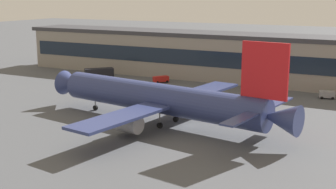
# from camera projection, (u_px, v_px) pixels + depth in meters

# --- Properties ---
(ground_plane) EXTENTS (600.00, 600.00, 0.00)m
(ground_plane) POSITION_uv_depth(u_px,v_px,m) (186.00, 126.00, 88.25)
(ground_plane) COLOR #4C4F54
(terminal_building) EXTENTS (159.72, 15.24, 13.76)m
(terminal_building) POSITION_uv_depth(u_px,v_px,m) (262.00, 59.00, 130.09)
(terminal_building) COLOR gray
(terminal_building) RESTS_ON ground_plane
(airliner) EXTENTS (55.73, 47.52, 17.33)m
(airliner) POSITION_uv_depth(u_px,v_px,m) (162.00, 99.00, 88.54)
(airliner) COLOR navy
(airliner) RESTS_ON ground_plane
(fuel_truck) EXTENTS (7.90, 7.94, 3.35)m
(fuel_truck) POSITION_uv_depth(u_px,v_px,m) (100.00, 73.00, 135.89)
(fuel_truck) COLOR black
(fuel_truck) RESTS_ON ground_plane
(baggage_tug) EXTENTS (3.98, 2.84, 1.85)m
(baggage_tug) POSITION_uv_depth(u_px,v_px,m) (327.00, 94.00, 110.97)
(baggage_tug) COLOR gray
(baggage_tug) RESTS_ON ground_plane
(crew_van) EXTENTS (5.44, 4.96, 2.55)m
(crew_van) POSITION_uv_depth(u_px,v_px,m) (256.00, 90.00, 113.71)
(crew_van) COLOR #2651A5
(crew_van) RESTS_ON ground_plane
(follow_me_car) EXTENTS (4.09, 4.69, 1.85)m
(follow_me_car) POSITION_uv_depth(u_px,v_px,m) (161.00, 79.00, 130.97)
(follow_me_car) COLOR red
(follow_me_car) RESTS_ON ground_plane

